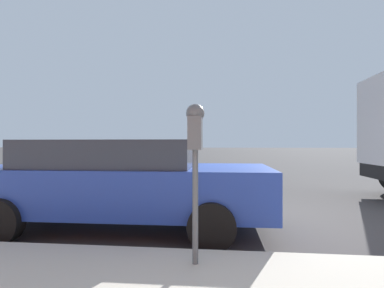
{
  "coord_description": "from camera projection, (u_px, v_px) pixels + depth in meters",
  "views": [
    {
      "loc": [
        -5.65,
        0.33,
        1.4
      ],
      "look_at": [
        -2.37,
        0.69,
        1.4
      ],
      "focal_mm": 28.0,
      "sensor_mm": 36.0,
      "label": 1
    }
  ],
  "objects": [
    {
      "name": "car_blue",
      "position": [
        122.0,
        181.0,
        4.95
      ],
      "size": [
        2.1,
        4.79,
        1.46
      ],
      "rotation": [
        0.0,
        0.0,
        3.16
      ],
      "color": "navy",
      "rests_on": "ground_plane"
    },
    {
      "name": "parking_meter",
      "position": [
        195.0,
        141.0,
        3.05
      ],
      "size": [
        0.21,
        0.19,
        1.63
      ],
      "color": "#4C5156",
      "rests_on": "sidewalk"
    },
    {
      "name": "ground_plane",
      "position": [
        242.0,
        219.0,
        5.59
      ],
      "size": [
        220.0,
        220.0,
        0.0
      ],
      "primitive_type": "plane",
      "color": "#3D3A3A"
    }
  ]
}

